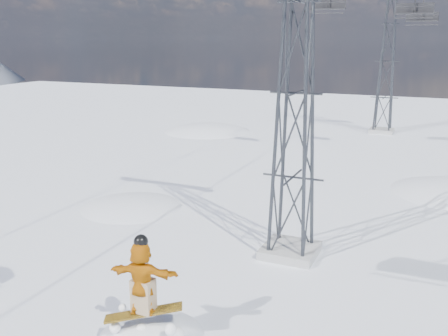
# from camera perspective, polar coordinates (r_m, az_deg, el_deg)

# --- Properties ---
(snow_terrain) EXTENTS (39.00, 37.00, 22.00)m
(snow_terrain) POSITION_cam_1_polar(r_m,az_deg,el_deg) (34.58, 4.35, -14.45)
(snow_terrain) COLOR white
(snow_terrain) RESTS_ON ground
(lift_tower_near) EXTENTS (5.20, 1.80, 11.43)m
(lift_tower_near) POSITION_cam_1_polar(r_m,az_deg,el_deg) (16.03, 8.20, 8.35)
(lift_tower_near) COLOR #999999
(lift_tower_near) RESTS_ON ground
(lift_tower_far) EXTENTS (5.20, 1.80, 11.43)m
(lift_tower_far) POSITION_cam_1_polar(r_m,az_deg,el_deg) (40.61, 18.14, 11.48)
(lift_tower_far) COLOR #999999
(lift_tower_far) RESTS_ON ground
(lift_chair_mid) EXTENTS (2.09, 0.60, 2.59)m
(lift_chair_mid) POSITION_cam_1_polar(r_m,az_deg,el_deg) (31.82, 20.95, 16.57)
(lift_chair_mid) COLOR black
(lift_chair_mid) RESTS_ON ground
(lift_chair_far) EXTENTS (1.89, 0.54, 2.35)m
(lift_chair_far) POSITION_cam_1_polar(r_m,az_deg,el_deg) (29.91, 11.83, 17.74)
(lift_chair_far) COLOR black
(lift_chair_far) RESTS_ON ground
(lift_chair_extra) EXTENTS (2.23, 0.64, 2.77)m
(lift_chair_extra) POSITION_cam_1_polar(r_m,az_deg,el_deg) (40.32, 21.71, 15.68)
(lift_chair_extra) COLOR black
(lift_chair_extra) RESTS_ON ground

